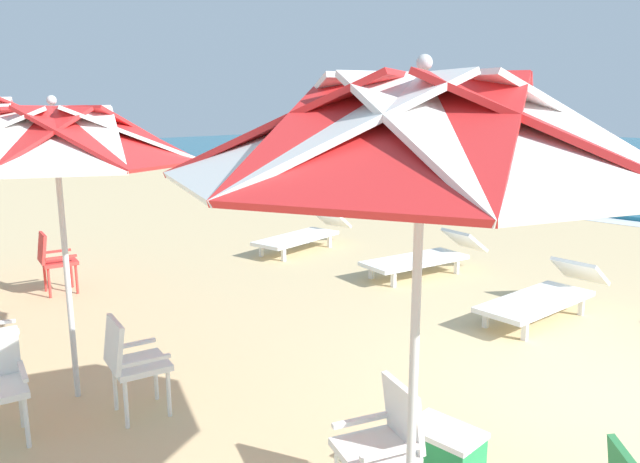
{
  "coord_description": "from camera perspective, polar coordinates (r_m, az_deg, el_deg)",
  "views": [
    {
      "loc": [
        1.34,
        -5.35,
        2.57
      ],
      "look_at": [
        -3.87,
        -0.03,
        1.0
      ],
      "focal_mm": 33.8,
      "sensor_mm": 36.0,
      "label": 1
    }
  ],
  "objects": [
    {
      "name": "sun_lounger_3",
      "position": [
        10.86,
        -1.55,
        -0.27
      ],
      "size": [
        0.86,
        2.2,
        0.62
      ],
      "color": "white",
      "rests_on": "ground"
    },
    {
      "name": "sun_lounger_1",
      "position": [
        7.91,
        20.52,
        -5.69
      ],
      "size": [
        0.82,
        2.19,
        0.62
      ],
      "color": "white",
      "rests_on": "ground"
    },
    {
      "name": "plastic_chair_4",
      "position": [
        5.34,
        -17.43,
        -11.53
      ],
      "size": [
        0.53,
        0.55,
        0.87
      ],
      "color": "white",
      "rests_on": "ground"
    },
    {
      "name": "beach_umbrella_0",
      "position": [
        3.02,
        9.63,
        9.33
      ],
      "size": [
        2.55,
        2.55,
        2.81
      ],
      "color": "silver",
      "rests_on": "ground"
    },
    {
      "name": "beach_umbrella_1",
      "position": [
        5.47,
        -23.81,
        8.11
      ],
      "size": [
        2.4,
        2.4,
        2.65
      ],
      "color": "silver",
      "rests_on": "ground"
    },
    {
      "name": "plastic_chair_5",
      "position": [
        9.06,
        -23.91,
        -2.37
      ],
      "size": [
        0.53,
        0.55,
        0.87
      ],
      "color": "red",
      "rests_on": "ground"
    },
    {
      "name": "sun_lounger_2",
      "position": [
        9.42,
        9.91,
        -2.34
      ],
      "size": [
        1.06,
        2.23,
        0.62
      ],
      "color": "white",
      "rests_on": "ground"
    },
    {
      "name": "cooler_box",
      "position": [
        4.51,
        11.63,
        -20.0
      ],
      "size": [
        0.5,
        0.34,
        0.4
      ],
      "color": "#238C4C",
      "rests_on": "ground"
    },
    {
      "name": "plastic_chair_1",
      "position": [
        4.03,
        6.09,
        -19.11
      ],
      "size": [
        0.58,
        0.6,
        0.87
      ],
      "color": "white",
      "rests_on": "ground"
    }
  ]
}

